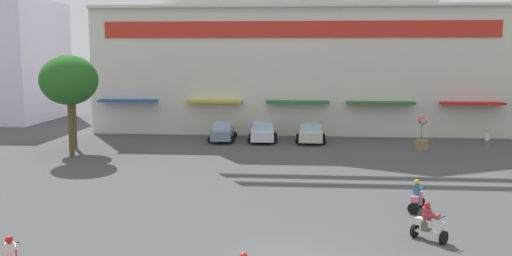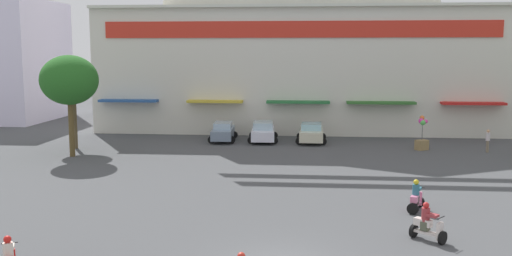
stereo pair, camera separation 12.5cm
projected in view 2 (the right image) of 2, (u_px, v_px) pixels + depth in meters
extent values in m
plane|color=#47484B|center=(293.00, 180.00, 32.31)|extent=(128.00, 128.00, 0.00)
cube|color=beige|center=(299.00, 70.00, 55.10)|extent=(36.47, 13.68, 11.01)
cube|color=red|center=(298.00, 29.00, 47.81)|extent=(33.55, 0.12, 1.40)
cube|color=beige|center=(299.00, 5.00, 47.50)|extent=(36.47, 0.70, 0.24)
cube|color=#284F8F|center=(128.00, 101.00, 49.44)|extent=(5.14, 1.10, 0.20)
cube|color=gold|center=(215.00, 101.00, 48.77)|extent=(4.80, 1.10, 0.20)
cube|color=#256835|center=(298.00, 102.00, 48.14)|extent=(5.36, 1.10, 0.20)
cube|color=#32692C|center=(381.00, 103.00, 47.53)|extent=(5.69, 1.10, 0.20)
cube|color=red|center=(473.00, 103.00, 46.87)|extent=(5.14, 1.10, 0.20)
cube|color=white|center=(5.00, 61.00, 60.29)|extent=(9.97, 11.88, 12.61)
cylinder|color=brown|center=(71.00, 128.00, 39.34)|extent=(0.37, 0.37, 3.97)
ellipsoid|color=#235E1F|center=(69.00, 80.00, 38.89)|extent=(3.92, 4.17, 3.42)
cylinder|color=brown|center=(75.00, 121.00, 42.60)|extent=(0.29, 0.29, 4.18)
ellipsoid|color=#308235|center=(73.00, 78.00, 42.17)|extent=(3.31, 2.91, 2.93)
cube|color=slate|center=(223.00, 133.00, 46.36)|extent=(1.83, 4.43, 0.77)
cube|color=#A0B8CB|center=(223.00, 125.00, 46.27)|extent=(1.49, 2.24, 0.51)
cylinder|color=black|center=(215.00, 135.00, 47.77)|extent=(0.61, 0.20, 0.60)
cylinder|color=black|center=(234.00, 135.00, 47.71)|extent=(0.61, 0.20, 0.60)
cylinder|color=black|center=(211.00, 140.00, 45.10)|extent=(0.61, 0.20, 0.60)
cylinder|color=black|center=(232.00, 140.00, 45.04)|extent=(0.61, 0.20, 0.60)
cube|color=silver|center=(263.00, 133.00, 46.10)|extent=(2.06, 4.59, 0.78)
cube|color=#9EB9C7|center=(263.00, 125.00, 46.01)|extent=(1.68, 2.33, 0.57)
cylinder|color=black|center=(253.00, 135.00, 47.56)|extent=(0.61, 0.20, 0.60)
cylinder|color=black|center=(274.00, 135.00, 47.50)|extent=(0.61, 0.20, 0.60)
cylinder|color=black|center=(251.00, 140.00, 44.80)|extent=(0.61, 0.20, 0.60)
cylinder|color=black|center=(274.00, 140.00, 44.74)|extent=(0.61, 0.20, 0.60)
cube|color=beige|center=(311.00, 134.00, 45.57)|extent=(1.89, 4.20, 0.79)
cube|color=#91C0CD|center=(311.00, 126.00, 45.48)|extent=(1.61, 2.11, 0.50)
cylinder|color=black|center=(300.00, 136.00, 46.99)|extent=(0.60, 0.17, 0.60)
cylinder|color=black|center=(322.00, 137.00, 46.80)|extent=(0.60, 0.17, 0.60)
cylinder|color=black|center=(299.00, 141.00, 44.43)|extent=(0.60, 0.17, 0.60)
cylinder|color=black|center=(323.00, 141.00, 44.25)|extent=(0.60, 0.17, 0.60)
sphere|color=red|center=(241.00, 256.00, 16.52)|extent=(0.25, 0.25, 0.25)
cylinder|color=black|center=(419.00, 202.00, 26.64)|extent=(0.54, 0.33, 0.52)
cylinder|color=black|center=(413.00, 209.00, 25.46)|extent=(0.54, 0.33, 0.52)
cube|color=pink|center=(416.00, 204.00, 26.04)|extent=(0.71, 1.19, 0.10)
cube|color=pink|center=(415.00, 198.00, 25.79)|extent=(0.56, 0.81, 0.28)
cube|color=pink|center=(418.00, 198.00, 26.49)|extent=(0.35, 0.25, 0.64)
cylinder|color=black|center=(419.00, 187.00, 26.45)|extent=(0.49, 0.23, 0.04)
cube|color=#533F42|center=(415.00, 200.00, 25.90)|extent=(0.40, 0.38, 0.36)
cylinder|color=#2E6679|center=(416.00, 190.00, 25.84)|extent=(0.42, 0.42, 0.56)
sphere|color=gold|center=(416.00, 182.00, 25.78)|extent=(0.25, 0.25, 0.25)
cube|color=#2E6679|center=(417.00, 188.00, 26.09)|extent=(0.48, 0.54, 0.10)
cylinder|color=black|center=(9.00, 243.00, 18.73)|extent=(0.49, 0.25, 0.04)
cylinder|color=beige|center=(8.00, 250.00, 18.12)|extent=(0.42, 0.42, 0.50)
sphere|color=red|center=(7.00, 239.00, 18.07)|extent=(0.25, 0.25, 0.25)
cube|color=beige|center=(9.00, 247.00, 18.38)|extent=(0.49, 0.54, 0.10)
cylinder|color=black|center=(442.00, 238.00, 21.49)|extent=(0.44, 0.49, 0.52)
cylinder|color=black|center=(414.00, 231.00, 22.34)|extent=(0.44, 0.49, 0.52)
cube|color=silver|center=(428.00, 233.00, 21.91)|extent=(1.00, 0.90, 0.10)
cube|color=silver|center=(423.00, 222.00, 22.01)|extent=(0.71, 0.67, 0.28)
cube|color=silver|center=(440.00, 231.00, 21.54)|extent=(0.31, 0.34, 0.68)
cylinder|color=black|center=(441.00, 218.00, 21.45)|extent=(0.36, 0.42, 0.04)
cube|color=#4E5340|center=(425.00, 226.00, 21.96)|extent=(0.42, 0.43, 0.36)
cylinder|color=#993338|center=(426.00, 215.00, 21.90)|extent=(0.45, 0.45, 0.53)
sphere|color=red|center=(426.00, 205.00, 21.85)|extent=(0.25, 0.25, 0.25)
cube|color=#993338|center=(432.00, 215.00, 21.71)|extent=(0.56, 0.54, 0.10)
cylinder|color=#816E58|center=(487.00, 146.00, 41.13)|extent=(0.25, 0.25, 0.86)
cylinder|color=silver|center=(488.00, 137.00, 41.03)|extent=(0.41, 0.41, 0.59)
sphere|color=tan|center=(488.00, 131.00, 40.97)|extent=(0.22, 0.22, 0.22)
cube|color=olive|center=(422.00, 145.00, 42.14)|extent=(1.08, 0.99, 0.75)
cylinder|color=#4C4C4C|center=(422.00, 132.00, 42.01)|extent=(0.04, 0.04, 1.20)
sphere|color=#E33B91|center=(426.00, 121.00, 41.84)|extent=(0.29, 0.29, 0.29)
sphere|color=orange|center=(422.00, 118.00, 42.15)|extent=(0.36, 0.36, 0.36)
sphere|color=#E3349D|center=(421.00, 121.00, 41.91)|extent=(0.40, 0.40, 0.40)
sphere|color=#4EBC4E|center=(423.00, 123.00, 41.80)|extent=(0.40, 0.40, 0.40)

